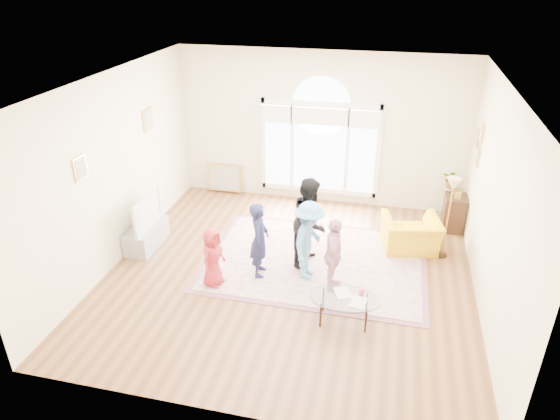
% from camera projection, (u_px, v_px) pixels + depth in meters
% --- Properties ---
extents(ground, '(6.00, 6.00, 0.00)m').
position_uv_depth(ground, '(289.00, 274.00, 8.43)').
color(ground, brown).
rests_on(ground, ground).
extents(room_shell, '(6.00, 6.00, 6.00)m').
position_uv_depth(room_shell, '(320.00, 133.00, 10.18)').
color(room_shell, beige).
rests_on(room_shell, ground).
extents(area_rug, '(3.60, 2.60, 0.02)m').
position_uv_depth(area_rug, '(316.00, 261.00, 8.76)').
color(area_rug, '#C8B39A').
rests_on(area_rug, ground).
extents(rug_border, '(3.80, 2.80, 0.01)m').
position_uv_depth(rug_border, '(316.00, 261.00, 8.76)').
color(rug_border, '#7D4956').
rests_on(rug_border, ground).
extents(tv_console, '(0.45, 1.00, 0.42)m').
position_uv_depth(tv_console, '(147.00, 236.00, 9.16)').
color(tv_console, '#93969B').
rests_on(tv_console, ground).
extents(television, '(0.17, 1.06, 0.61)m').
position_uv_depth(television, '(143.00, 211.00, 8.92)').
color(television, black).
rests_on(television, tv_console).
extents(coffee_table, '(1.04, 0.69, 0.54)m').
position_uv_depth(coffee_table, '(345.00, 299.00, 7.15)').
color(coffee_table, silver).
rests_on(coffee_table, ground).
extents(armchair, '(1.14, 1.04, 0.63)m').
position_uv_depth(armchair, '(411.00, 234.00, 8.99)').
color(armchair, gold).
rests_on(armchair, ground).
extents(side_cabinet, '(0.40, 0.50, 0.70)m').
position_uv_depth(side_cabinet, '(454.00, 213.00, 9.68)').
color(side_cabinet, black).
rests_on(side_cabinet, ground).
extents(floor_lamp, '(0.28, 0.28, 1.51)m').
position_uv_depth(floor_lamp, '(452.00, 191.00, 8.36)').
color(floor_lamp, black).
rests_on(floor_lamp, ground).
extents(plant_pedestal, '(0.20, 0.20, 0.70)m').
position_uv_depth(plant_pedestal, '(448.00, 204.00, 10.02)').
color(plant_pedestal, white).
rests_on(plant_pedestal, ground).
extents(potted_plant, '(0.44, 0.41, 0.39)m').
position_uv_depth(potted_plant, '(452.00, 179.00, 9.77)').
color(potted_plant, '#33722D').
rests_on(potted_plant, plant_pedestal).
extents(leaning_picture, '(0.80, 0.14, 0.62)m').
position_uv_depth(leaning_picture, '(225.00, 192.00, 11.38)').
color(leaning_picture, tan).
rests_on(leaning_picture, ground).
extents(child_red, '(0.43, 0.55, 1.00)m').
position_uv_depth(child_red, '(213.00, 257.00, 7.92)').
color(child_red, '#A7232E').
rests_on(child_red, area_rug).
extents(child_navy, '(0.37, 0.51, 1.30)m').
position_uv_depth(child_navy, '(259.00, 240.00, 8.12)').
color(child_navy, '#191D3D').
rests_on(child_navy, area_rug).
extents(child_black, '(0.69, 0.83, 1.56)m').
position_uv_depth(child_black, '(310.00, 221.00, 8.40)').
color(child_black, black).
rests_on(child_black, area_rug).
extents(child_pink, '(0.38, 0.76, 1.25)m').
position_uv_depth(child_pink, '(333.00, 255.00, 7.74)').
color(child_pink, pink).
rests_on(child_pink, area_rug).
extents(child_blue, '(0.63, 0.94, 1.36)m').
position_uv_depth(child_blue, '(309.00, 241.00, 8.03)').
color(child_blue, '#5A96C6').
rests_on(child_blue, area_rug).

